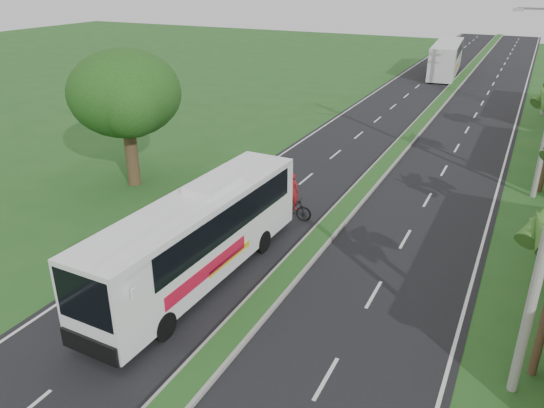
% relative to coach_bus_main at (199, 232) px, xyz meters
% --- Properties ---
extents(ground, '(180.00, 180.00, 0.00)m').
position_rel_coach_bus_main_xyz_m(ground, '(2.97, -3.15, -2.04)').
color(ground, '#23531E').
rests_on(ground, ground).
extents(road_asphalt, '(14.00, 160.00, 0.02)m').
position_rel_coach_bus_main_xyz_m(road_asphalt, '(2.97, 16.85, -2.03)').
color(road_asphalt, black).
rests_on(road_asphalt, ground).
extents(median_strip, '(1.20, 160.00, 0.18)m').
position_rel_coach_bus_main_xyz_m(median_strip, '(2.97, 16.85, -1.94)').
color(median_strip, gray).
rests_on(median_strip, ground).
extents(lane_edge_left, '(0.12, 160.00, 0.01)m').
position_rel_coach_bus_main_xyz_m(lane_edge_left, '(-3.73, 16.85, -2.04)').
color(lane_edge_left, silver).
rests_on(lane_edge_left, ground).
extents(lane_edge_right, '(0.12, 160.00, 0.01)m').
position_rel_coach_bus_main_xyz_m(lane_edge_right, '(9.67, 16.85, -2.04)').
color(lane_edge_right, silver).
rests_on(lane_edge_right, ground).
extents(shade_tree, '(6.30, 6.00, 7.54)m').
position_rel_coach_bus_main_xyz_m(shade_tree, '(-9.15, 6.87, 2.98)').
color(shade_tree, '#473321').
rests_on(shade_tree, ground).
extents(coach_bus_main, '(2.74, 11.57, 3.72)m').
position_rel_coach_bus_main_xyz_m(coach_bus_main, '(0.00, 0.00, 0.00)').
color(coach_bus_main, white).
rests_on(coach_bus_main, ground).
extents(coach_bus_far, '(3.69, 12.67, 3.64)m').
position_rel_coach_bus_main_xyz_m(coach_bus_far, '(0.76, 50.09, 0.02)').
color(coach_bus_far, silver).
rests_on(coach_bus_far, ground).
extents(motorcyclist, '(2.05, 0.75, 2.44)m').
position_rel_coach_bus_main_xyz_m(motorcyclist, '(0.97, 6.48, -1.17)').
color(motorcyclist, black).
rests_on(motorcyclist, ground).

